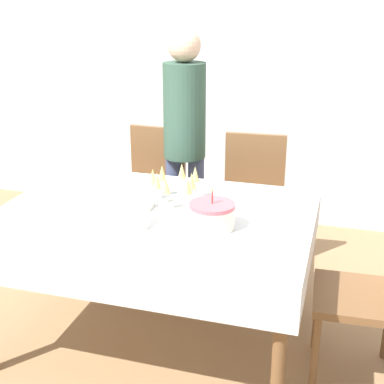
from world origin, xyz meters
TOP-DOWN VIEW (x-y plane):
  - ground_plane at (0.00, 0.00)m, footprint 12.00×12.00m
  - wall_back at (0.00, 1.90)m, footprint 8.00×0.05m
  - dining_table at (0.00, 0.00)m, footprint 1.60×1.13m
  - dining_chair_far_left at (-0.35, 0.88)m, footprint 0.45×0.45m
  - dining_chair_far_right at (0.35, 0.88)m, footprint 0.44×0.44m
  - dining_chair_right_end at (1.12, 0.00)m, footprint 0.44×0.44m
  - birthday_cake at (0.33, -0.11)m, footprint 0.22×0.22m
  - champagne_tray at (0.06, 0.15)m, footprint 0.37×0.37m
  - plate_stack_main at (-0.07, -0.20)m, footprint 0.22×0.22m
  - plate_stack_dessert at (-0.11, 0.01)m, footprint 0.18×0.18m
  - cake_knife at (0.37, -0.30)m, footprint 0.30×0.07m
  - fork_pile at (-0.16, -0.17)m, footprint 0.17×0.06m
  - napkin_pile at (-0.20, -0.01)m, footprint 0.15×0.15m
  - person_standing at (-0.13, 0.94)m, footprint 0.28×0.28m

SIDE VIEW (x-z plane):
  - ground_plane at x=0.00m, z-range 0.00..0.00m
  - dining_chair_far_left at x=-0.35m, z-range 0.05..1.01m
  - dining_chair_far_right at x=0.35m, z-range 0.05..1.01m
  - dining_chair_right_end at x=1.12m, z-range 0.05..1.01m
  - dining_table at x=0.00m, z-range 0.28..1.06m
  - cake_knife at x=0.37m, z-range 0.77..0.78m
  - napkin_pile at x=-0.20m, z-range 0.77..0.78m
  - fork_pile at x=-0.16m, z-range 0.77..0.79m
  - plate_stack_dessert at x=-0.11m, z-range 0.77..0.82m
  - plate_stack_main at x=-0.07m, z-range 0.77..0.83m
  - birthday_cake at x=0.33m, z-range 0.73..0.93m
  - champagne_tray at x=0.06m, z-range 0.76..0.94m
  - person_standing at x=-0.13m, z-range 0.17..1.79m
  - wall_back at x=0.00m, z-range 0.00..2.70m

